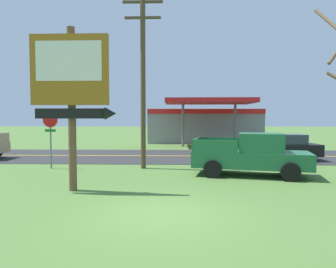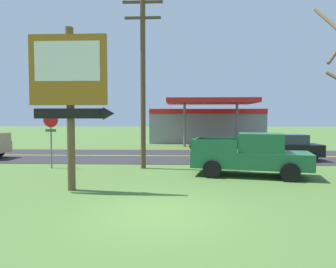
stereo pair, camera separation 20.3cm
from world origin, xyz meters
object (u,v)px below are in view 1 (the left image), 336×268
Objects in this scene: stop_sign at (50,130)px; car_black_near_lane at (284,147)px; pickup_green_parked_on_lawn at (252,155)px; motel_sign at (72,84)px; gas_station at (204,125)px; utility_pole at (143,75)px.

stop_sign is 13.82m from car_black_near_lane.
car_black_near_lane is (3.27, 5.20, -0.13)m from pickup_green_parked_on_lawn.
motel_sign reaches higher than pickup_green_parked_on_lawn.
motel_sign is 0.49× the size of gas_station.
motel_sign is 24.33m from gas_station.
utility_pole is (1.96, 5.18, 1.02)m from motel_sign.
stop_sign is at bearing -177.48° from utility_pole.
pickup_green_parked_on_lawn is at bearing -9.61° from stop_sign.
stop_sign is at bearing 120.07° from motel_sign.
pickup_green_parked_on_lawn is 6.14m from car_black_near_lane.
utility_pole is 18.97m from gas_station.
utility_pole is at bearing -104.55° from gas_station.
motel_sign is 0.65× the size of utility_pole.
utility_pole is 1.66× the size of pickup_green_parked_on_lawn.
motel_sign reaches higher than car_black_near_lane.
car_black_near_lane is (13.31, 3.50, -1.20)m from stop_sign.
pickup_green_parked_on_lawn is 1.31× the size of car_black_near_lane.
motel_sign is at bearing -155.49° from pickup_green_parked_on_lawn.
motel_sign is 13.77m from car_black_near_lane.
car_black_near_lane is (3.77, -14.86, -1.11)m from gas_station.
gas_station is 2.18× the size of pickup_green_parked_on_lawn.
utility_pole reaches higher than gas_station.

